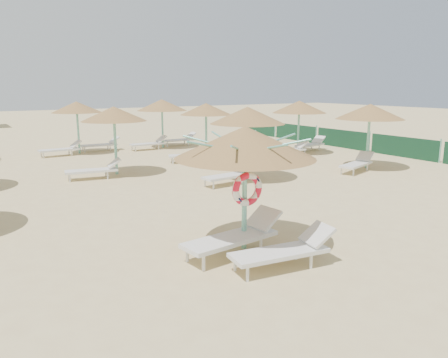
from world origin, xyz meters
TOP-DOWN VIEW (x-y plane):
  - ground at (0.00, 0.00)m, footprint 120.00×120.00m
  - main_palapa at (0.38, -0.02)m, footprint 2.94×2.94m
  - lounger_main_a at (0.06, -0.20)m, footprint 2.33×0.95m
  - lounger_main_b at (0.48, -1.30)m, footprint 2.14×0.88m
  - palapa_field at (2.36, 9.92)m, footprint 20.31×13.80m
  - windbreak_fence at (14.00, 9.96)m, footprint 0.08×19.84m

SIDE VIEW (x-z plane):
  - ground at x=0.00m, z-range 0.00..0.00m
  - lounger_main_b at x=0.48m, z-range -0.02..0.74m
  - lounger_main_a at x=0.06m, z-range -0.02..0.80m
  - windbreak_fence at x=14.00m, z-range -0.05..1.05m
  - main_palapa at x=0.38m, z-range 0.97..3.61m
  - palapa_field at x=2.36m, z-range 0.95..3.66m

